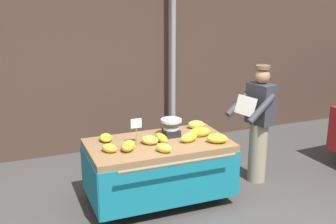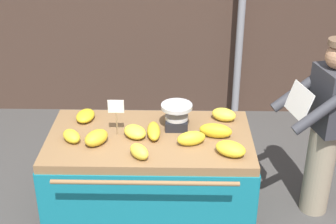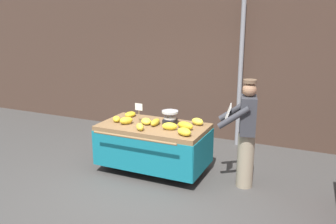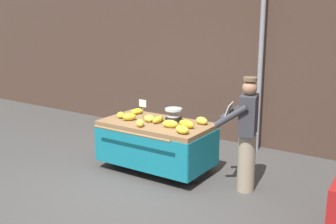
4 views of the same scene
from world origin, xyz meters
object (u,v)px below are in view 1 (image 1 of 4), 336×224
(banana_bunch_1, at_px, (217,138))
(banana_bunch_3, at_px, (161,138))
(banana_bunch_8, at_px, (128,146))
(banana_cart, at_px, (159,158))
(banana_bunch_7, at_px, (106,138))
(banana_bunch_9, at_px, (164,148))
(banana_bunch_0, at_px, (196,125))
(banana_bunch_5, at_px, (150,140))
(price_sign, at_px, (136,126))
(banana_bunch_2, at_px, (200,132))
(weighing_scale, at_px, (171,128))
(banana_bunch_6, at_px, (109,148))
(street_pole, at_px, (173,58))
(vendor_person, at_px, (259,124))
(banana_bunch_4, at_px, (189,137))

(banana_bunch_1, height_order, banana_bunch_3, banana_bunch_1)
(banana_bunch_3, height_order, banana_bunch_8, banana_bunch_8)
(banana_cart, height_order, banana_bunch_7, banana_bunch_7)
(banana_cart, height_order, banana_bunch_9, banana_bunch_9)
(banana_bunch_0, relative_size, banana_bunch_5, 1.03)
(price_sign, distance_m, banana_bunch_2, 0.89)
(weighing_scale, xyz_separation_m, banana_bunch_5, (-0.36, -0.18, -0.06))
(banana_bunch_9, bearing_deg, banana_bunch_6, 157.62)
(banana_bunch_0, relative_size, banana_bunch_6, 1.12)
(banana_cart, relative_size, banana_bunch_0, 7.97)
(street_pole, xyz_separation_m, banana_bunch_2, (-0.41, -1.93, -0.67))
(banana_bunch_0, bearing_deg, banana_cart, -155.10)
(banana_bunch_6, bearing_deg, vendor_person, 4.85)
(banana_bunch_5, xyz_separation_m, banana_bunch_9, (0.06, -0.33, 0.00))
(banana_cart, distance_m, banana_bunch_6, 0.73)
(price_sign, relative_size, banana_bunch_6, 1.66)
(banana_bunch_2, bearing_deg, banana_bunch_7, 166.61)
(weighing_scale, height_order, vendor_person, vendor_person)
(price_sign, height_order, banana_bunch_3, price_sign)
(banana_bunch_5, bearing_deg, banana_bunch_9, -79.25)
(weighing_scale, xyz_separation_m, vendor_person, (1.31, -0.07, -0.09))
(banana_cart, distance_m, banana_bunch_5, 0.31)
(banana_bunch_3, relative_size, banana_bunch_9, 1.44)
(banana_cart, bearing_deg, banana_bunch_3, 1.44)
(banana_bunch_0, relative_size, banana_bunch_1, 0.89)
(banana_bunch_3, height_order, banana_bunch_9, banana_bunch_9)
(banana_cart, relative_size, banana_bunch_4, 7.37)
(banana_cart, bearing_deg, banana_bunch_7, 155.15)
(banana_bunch_3, bearing_deg, banana_bunch_8, -163.11)
(banana_bunch_2, bearing_deg, banana_bunch_4, -147.72)
(street_pole, height_order, banana_bunch_7, street_pole)
(banana_bunch_7, bearing_deg, banana_bunch_5, -32.12)
(street_pole, relative_size, banana_bunch_6, 15.38)
(weighing_scale, xyz_separation_m, banana_bunch_0, (0.44, 0.16, -0.06))
(street_pole, bearing_deg, vendor_person, -73.14)
(banana_bunch_1, bearing_deg, vendor_person, 23.75)
(banana_bunch_2, bearing_deg, banana_bunch_5, -178.22)
(banana_bunch_7, xyz_separation_m, vendor_person, (2.16, -0.20, -0.01))
(street_pole, bearing_deg, banana_bunch_0, -100.91)
(banana_bunch_1, relative_size, banana_bunch_5, 1.15)
(weighing_scale, distance_m, banana_bunch_1, 0.64)
(street_pole, distance_m, banana_cart, 2.37)
(banana_bunch_1, xyz_separation_m, banana_bunch_5, (-0.81, 0.27, -0.01))
(weighing_scale, relative_size, banana_bunch_5, 1.25)
(banana_bunch_3, relative_size, banana_bunch_6, 1.45)
(banana_bunch_6, height_order, vendor_person, vendor_person)
(street_pole, xyz_separation_m, vendor_person, (0.56, -1.85, -0.70))
(banana_bunch_5, bearing_deg, street_pole, 60.29)
(banana_bunch_1, relative_size, banana_bunch_4, 1.04)
(banana_bunch_1, height_order, banana_bunch_7, banana_bunch_1)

